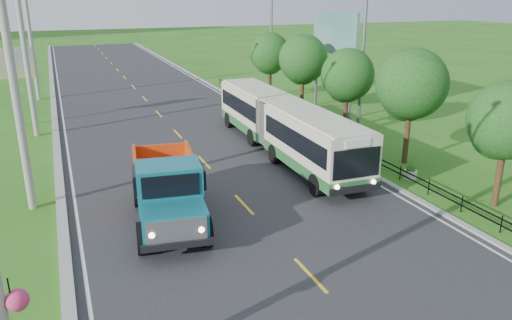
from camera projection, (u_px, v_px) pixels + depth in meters
ground at (310, 275)px, 15.85m from camera, size 240.00×240.00×0.00m
road at (171, 127)px, 33.45m from camera, size 14.00×120.00×0.02m
curb_left at (56, 137)px, 30.88m from camera, size 0.40×120.00×0.15m
curb_right at (269, 117)px, 35.96m from camera, size 0.30×120.00×0.10m
edge_line_left at (66, 137)px, 31.09m from camera, size 0.12×120.00×0.00m
edge_line_right at (262, 118)px, 35.79m from camera, size 0.12×120.00×0.00m
centre_dash at (310, 275)px, 15.85m from camera, size 0.12×2.20×0.00m
railing_right at (319, 133)px, 30.90m from camera, size 0.04×40.00×0.60m
pole_near at (15, 87)px, 19.23m from camera, size 3.51×0.32×10.00m
pole_mid at (26, 53)px, 29.79m from camera, size 3.51×0.32×10.00m
pole_far at (31, 38)px, 40.34m from camera, size 3.51×0.32×10.00m
tree_second at (505, 124)px, 20.10m from camera, size 3.18×3.26×5.30m
tree_third at (411, 87)px, 25.23m from camera, size 3.60×3.62×6.00m
tree_fourth at (347, 78)px, 30.63m from camera, size 3.24×3.31×5.40m
tree_fifth at (303, 61)px, 35.83m from camera, size 3.48×3.52×5.80m
tree_back at (270, 55)px, 41.17m from camera, size 3.30×3.36×5.50m
streetlight_mid at (361, 56)px, 30.37m from camera, size 3.02×0.20×9.07m
streetlight_far at (270, 38)px, 42.69m from camera, size 3.02×0.20×9.07m
planter_near at (410, 173)px, 24.08m from camera, size 0.64×0.64×0.67m
planter_mid at (328, 132)px, 31.12m from camera, size 0.64×0.64×0.67m
planter_far at (276, 106)px, 38.16m from camera, size 0.64×0.64×0.67m
billboard_left at (10, 68)px, 32.38m from camera, size 3.00×0.20×5.20m
billboard_right at (334, 39)px, 36.09m from camera, size 0.24×6.00×7.30m
bus at (283, 123)px, 27.40m from camera, size 2.81×15.25×2.93m
dump_truck at (167, 186)px, 19.02m from camera, size 3.24×6.72×2.72m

